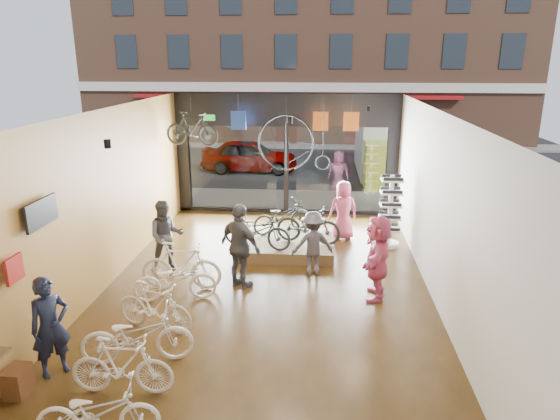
# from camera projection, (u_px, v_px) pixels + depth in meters

# --- Properties ---
(ground_plane) EXTENTS (7.00, 12.00, 0.04)m
(ground_plane) POSITION_uv_depth(u_px,v_px,m) (265.00, 295.00, 10.62)
(ground_plane) COLOR black
(ground_plane) RESTS_ON ground
(ceiling) EXTENTS (7.00, 12.00, 0.04)m
(ceiling) POSITION_uv_depth(u_px,v_px,m) (264.00, 112.00, 9.50)
(ceiling) COLOR black
(ceiling) RESTS_ON ground
(wall_left) EXTENTS (0.04, 12.00, 3.80)m
(wall_left) POSITION_uv_depth(u_px,v_px,m) (96.00, 205.00, 10.35)
(wall_left) COLOR #AB723A
(wall_left) RESTS_ON ground
(wall_right) EXTENTS (0.04, 12.00, 3.80)m
(wall_right) POSITION_uv_depth(u_px,v_px,m) (443.00, 213.00, 9.77)
(wall_right) COLOR beige
(wall_right) RESTS_ON ground
(wall_back) EXTENTS (7.00, 0.04, 3.80)m
(wall_back) POSITION_uv_depth(u_px,v_px,m) (184.00, 407.00, 4.32)
(wall_back) COLOR beige
(wall_back) RESTS_ON ground
(storefront) EXTENTS (7.00, 0.26, 3.80)m
(storefront) POSITION_uv_depth(u_px,v_px,m) (286.00, 155.00, 15.78)
(storefront) COLOR black
(storefront) RESTS_ON ground
(exit_sign) EXTENTS (0.35, 0.06, 0.18)m
(exit_sign) POSITION_uv_depth(u_px,v_px,m) (210.00, 118.00, 15.53)
(exit_sign) COLOR #198C26
(exit_sign) RESTS_ON storefront
(street_road) EXTENTS (30.00, 18.00, 0.02)m
(street_road) POSITION_uv_depth(u_px,v_px,m) (300.00, 159.00, 24.92)
(street_road) COLOR black
(street_road) RESTS_ON ground
(sidewalk_near) EXTENTS (30.00, 2.40, 0.12)m
(sidewalk_near) POSITION_uv_depth(u_px,v_px,m) (289.00, 200.00, 17.46)
(sidewalk_near) COLOR slate
(sidewalk_near) RESTS_ON ground
(sidewalk_far) EXTENTS (30.00, 2.00, 0.12)m
(sidewalk_far) POSITION_uv_depth(u_px,v_px,m) (303.00, 145.00, 28.71)
(sidewalk_far) COLOR slate
(sidewalk_far) RESTS_ON ground
(opposite_building) EXTENTS (26.00, 5.00, 14.00)m
(opposite_building) POSITION_uv_depth(u_px,v_px,m) (306.00, 20.00, 29.08)
(opposite_building) COLOR brown
(opposite_building) RESTS_ON ground
(street_car) EXTENTS (4.18, 1.68, 1.42)m
(street_car) POSITION_uv_depth(u_px,v_px,m) (249.00, 156.00, 22.02)
(street_car) COLOR gray
(street_car) RESTS_ON street_road
(box_truck) EXTENTS (2.27, 6.80, 2.68)m
(box_truck) POSITION_uv_depth(u_px,v_px,m) (388.00, 147.00, 20.40)
(box_truck) COLOR silver
(box_truck) RESTS_ON street_road
(floor_bike_0) EXTENTS (1.66, 0.80, 0.84)m
(floor_bike_0) POSITION_uv_depth(u_px,v_px,m) (98.00, 412.00, 6.44)
(floor_bike_0) COLOR beige
(floor_bike_0) RESTS_ON ground_plane
(floor_bike_1) EXTENTS (1.56, 0.48, 0.93)m
(floor_bike_1) POSITION_uv_depth(u_px,v_px,m) (122.00, 366.00, 7.34)
(floor_bike_1) COLOR beige
(floor_bike_1) RESTS_ON ground_plane
(floor_bike_2) EXTENTS (1.91, 1.02, 0.95)m
(floor_bike_2) POSITION_uv_depth(u_px,v_px,m) (137.00, 336.00, 8.10)
(floor_bike_2) COLOR beige
(floor_bike_2) RESTS_ON ground_plane
(floor_bike_3) EXTENTS (1.63, 0.86, 0.94)m
(floor_bike_3) POSITION_uv_depth(u_px,v_px,m) (154.00, 307.00, 9.08)
(floor_bike_3) COLOR beige
(floor_bike_3) RESTS_ON ground_plane
(floor_bike_4) EXTENTS (1.78, 0.95, 0.89)m
(floor_bike_4) POSITION_uv_depth(u_px,v_px,m) (175.00, 280.00, 10.22)
(floor_bike_4) COLOR beige
(floor_bike_4) RESTS_ON ground_plane
(floor_bike_5) EXTENTS (1.77, 0.51, 1.06)m
(floor_bike_5) POSITION_uv_depth(u_px,v_px,m) (181.00, 266.00, 10.74)
(floor_bike_5) COLOR beige
(floor_bike_5) RESTS_ON ground_plane
(display_platform) EXTENTS (2.40, 1.80, 0.30)m
(display_platform) POSITION_uv_depth(u_px,v_px,m) (287.00, 247.00, 12.88)
(display_platform) COLOR #4B3722
(display_platform) RESTS_ON ground_plane
(display_bike_left) EXTENTS (1.88, 1.07, 0.94)m
(display_bike_left) POSITION_uv_depth(u_px,v_px,m) (257.00, 230.00, 12.28)
(display_bike_left) COLOR #212724
(display_bike_left) RESTS_ON display_platform
(display_bike_mid) EXTENTS (1.72, 0.80, 1.00)m
(display_bike_mid) POSITION_uv_depth(u_px,v_px,m) (308.00, 224.00, 12.57)
(display_bike_mid) COLOR #212724
(display_bike_mid) RESTS_ON display_platform
(display_bike_right) EXTENTS (1.73, 1.39, 0.88)m
(display_bike_right) POSITION_uv_depth(u_px,v_px,m) (282.00, 216.00, 13.40)
(display_bike_right) COLOR #212724
(display_bike_right) RESTS_ON display_platform
(customer_0) EXTENTS (0.70, 0.71, 1.64)m
(customer_0) POSITION_uv_depth(u_px,v_px,m) (50.00, 327.00, 7.72)
(customer_0) COLOR #161C33
(customer_0) RESTS_ON ground_plane
(customer_1) EXTENTS (1.00, 0.89, 1.70)m
(customer_1) POSITION_uv_depth(u_px,v_px,m) (166.00, 236.00, 11.61)
(customer_1) COLOR #3F3F44
(customer_1) RESTS_ON ground_plane
(customer_2) EXTENTS (1.16, 1.02, 1.88)m
(customer_2) POSITION_uv_depth(u_px,v_px,m) (240.00, 247.00, 10.69)
(customer_2) COLOR #3F3F44
(customer_2) RESTS_ON ground_plane
(customer_3) EXTENTS (1.10, 0.81, 1.52)m
(customer_3) POSITION_uv_depth(u_px,v_px,m) (313.00, 244.00, 11.37)
(customer_3) COLOR #3F3F44
(customer_3) RESTS_ON ground_plane
(customer_4) EXTENTS (0.90, 0.70, 1.64)m
(customer_4) POSITION_uv_depth(u_px,v_px,m) (343.00, 210.00, 13.67)
(customer_4) COLOR #CC4C72
(customer_4) RESTS_ON ground_plane
(customer_5) EXTENTS (0.76, 1.72, 1.80)m
(customer_5) POSITION_uv_depth(u_px,v_px,m) (377.00, 257.00, 10.23)
(customer_5) COLOR #CC4C72
(customer_5) RESTS_ON ground_plane
(sunglasses_rack) EXTENTS (0.59, 0.49, 1.94)m
(sunglasses_rack) POSITION_uv_depth(u_px,v_px,m) (390.00, 211.00, 13.09)
(sunglasses_rack) COLOR white
(sunglasses_rack) RESTS_ON ground_plane
(wall_merch) EXTENTS (0.40, 2.40, 2.60)m
(wall_merch) POSITION_uv_depth(u_px,v_px,m) (4.00, 312.00, 7.17)
(wall_merch) COLOR navy
(wall_merch) RESTS_ON wall_left
(penny_farthing) EXTENTS (1.97, 0.06, 1.57)m
(penny_farthing) POSITION_uv_depth(u_px,v_px,m) (298.00, 145.00, 13.95)
(penny_farthing) COLOR black
(penny_farthing) RESTS_ON ceiling
(hung_bike) EXTENTS (1.64, 0.74, 0.95)m
(hung_bike) POSITION_uv_depth(u_px,v_px,m) (192.00, 129.00, 13.98)
(hung_bike) COLOR #212724
(hung_bike) RESTS_ON ceiling
(jersey_left) EXTENTS (0.45, 0.03, 0.55)m
(jersey_left) POSITION_uv_depth(u_px,v_px,m) (238.00, 120.00, 14.80)
(jersey_left) COLOR #1E3F99
(jersey_left) RESTS_ON ceiling
(jersey_mid) EXTENTS (0.45, 0.03, 0.55)m
(jersey_mid) POSITION_uv_depth(u_px,v_px,m) (321.00, 121.00, 14.60)
(jersey_mid) COLOR #CC5919
(jersey_mid) RESTS_ON ceiling
(jersey_right) EXTENTS (0.45, 0.03, 0.55)m
(jersey_right) POSITION_uv_depth(u_px,v_px,m) (351.00, 122.00, 14.52)
(jersey_right) COLOR #CC5919
(jersey_right) RESTS_ON ceiling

